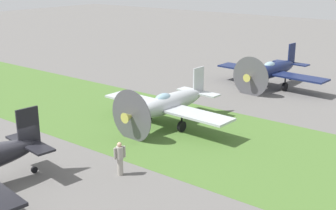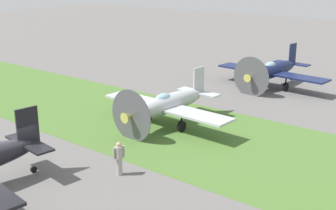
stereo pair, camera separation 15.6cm
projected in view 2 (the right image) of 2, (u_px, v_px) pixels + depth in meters
name	position (u px, v px, depth m)	size (l,w,h in m)	color
ground_plane	(12.00, 177.00, 22.14)	(160.00, 160.00, 0.00)	#605E5B
grass_verge	(149.00, 123.00, 29.89)	(120.00, 11.00, 0.01)	#476B2D
airplane_wingman	(168.00, 104.00, 29.11)	(9.74, 7.71, 3.48)	#B2B7BC
airplane_trail	(273.00, 70.00, 38.49)	(9.99, 7.90, 3.55)	#141E47
ground_crew_chief	(119.00, 158.00, 22.19)	(0.38, 0.60, 1.73)	#9E998E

